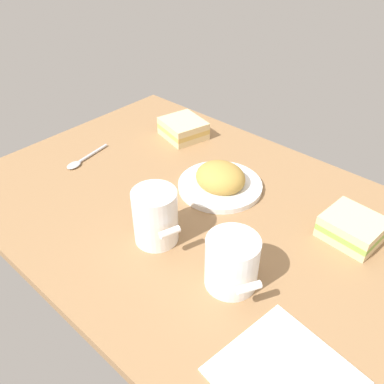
{
  "coord_description": "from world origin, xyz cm",
  "views": [
    {
      "loc": [
        42.4,
        -46.82,
        52.19
      ],
      "look_at": [
        0.0,
        0.0,
        5.0
      ],
      "focal_mm": 37.85,
      "sensor_mm": 36.0,
      "label": 1
    }
  ],
  "objects_px": {
    "sandwich_side": "(183,128)",
    "spoon": "(82,160)",
    "plate_of_food": "(220,181)",
    "coffee_mug_black": "(155,216)",
    "sandwich_main": "(352,228)",
    "coffee_mug_milky": "(232,262)",
    "paper_napkin": "(285,376)"
  },
  "relations": [
    {
      "from": "sandwich_side",
      "to": "spoon",
      "type": "distance_m",
      "value": 0.26
    },
    {
      "from": "plate_of_food",
      "to": "sandwich_side",
      "type": "bearing_deg",
      "value": 152.08
    },
    {
      "from": "spoon",
      "to": "sandwich_side",
      "type": "bearing_deg",
      "value": 69.66
    },
    {
      "from": "coffee_mug_black",
      "to": "sandwich_side",
      "type": "bearing_deg",
      "value": 125.96
    },
    {
      "from": "sandwich_main",
      "to": "sandwich_side",
      "type": "xyz_separation_m",
      "value": [
        -0.48,
        0.07,
        0.0
      ]
    },
    {
      "from": "coffee_mug_milky",
      "to": "spoon",
      "type": "bearing_deg",
      "value": 173.65
    },
    {
      "from": "sandwich_side",
      "to": "spoon",
      "type": "height_order",
      "value": "sandwich_side"
    },
    {
      "from": "sandwich_main",
      "to": "plate_of_food",
      "type": "bearing_deg",
      "value": -171.52
    },
    {
      "from": "coffee_mug_black",
      "to": "coffee_mug_milky",
      "type": "height_order",
      "value": "coffee_mug_black"
    },
    {
      "from": "sandwich_side",
      "to": "coffee_mug_black",
      "type": "bearing_deg",
      "value": -54.04
    },
    {
      "from": "sandwich_side",
      "to": "coffee_mug_milky",
      "type": "bearing_deg",
      "value": -37.94
    },
    {
      "from": "spoon",
      "to": "paper_napkin",
      "type": "relative_size",
      "value": 0.8
    },
    {
      "from": "plate_of_food",
      "to": "paper_napkin",
      "type": "distance_m",
      "value": 0.42
    },
    {
      "from": "coffee_mug_black",
      "to": "sandwich_main",
      "type": "distance_m",
      "value": 0.35
    },
    {
      "from": "coffee_mug_milky",
      "to": "spoon",
      "type": "relative_size",
      "value": 0.84
    },
    {
      "from": "plate_of_food",
      "to": "coffee_mug_milky",
      "type": "relative_size",
      "value": 1.66
    },
    {
      "from": "spoon",
      "to": "sandwich_main",
      "type": "bearing_deg",
      "value": 17.03
    },
    {
      "from": "coffee_mug_milky",
      "to": "paper_napkin",
      "type": "bearing_deg",
      "value": -27.63
    },
    {
      "from": "plate_of_food",
      "to": "spoon",
      "type": "height_order",
      "value": "plate_of_food"
    },
    {
      "from": "coffee_mug_black",
      "to": "sandwich_main",
      "type": "relative_size",
      "value": 0.98
    },
    {
      "from": "plate_of_food",
      "to": "spoon",
      "type": "distance_m",
      "value": 0.33
    },
    {
      "from": "spoon",
      "to": "coffee_mug_milky",
      "type": "bearing_deg",
      "value": -6.35
    },
    {
      "from": "sandwich_side",
      "to": "sandwich_main",
      "type": "bearing_deg",
      "value": -8.46
    },
    {
      "from": "coffee_mug_milky",
      "to": "sandwich_side",
      "type": "height_order",
      "value": "coffee_mug_milky"
    },
    {
      "from": "sandwich_main",
      "to": "sandwich_side",
      "type": "distance_m",
      "value": 0.48
    },
    {
      "from": "sandwich_side",
      "to": "spoon",
      "type": "relative_size",
      "value": 0.97
    },
    {
      "from": "coffee_mug_milky",
      "to": "sandwich_side",
      "type": "distance_m",
      "value": 0.49
    },
    {
      "from": "coffee_mug_black",
      "to": "sandwich_main",
      "type": "xyz_separation_m",
      "value": [
        0.26,
        0.24,
        -0.03
      ]
    },
    {
      "from": "paper_napkin",
      "to": "sandwich_side",
      "type": "bearing_deg",
      "value": 144.71
    },
    {
      "from": "spoon",
      "to": "paper_napkin",
      "type": "height_order",
      "value": "spoon"
    },
    {
      "from": "sandwich_main",
      "to": "spoon",
      "type": "height_order",
      "value": "sandwich_main"
    },
    {
      "from": "plate_of_food",
      "to": "sandwich_main",
      "type": "relative_size",
      "value": 1.69
    }
  ]
}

